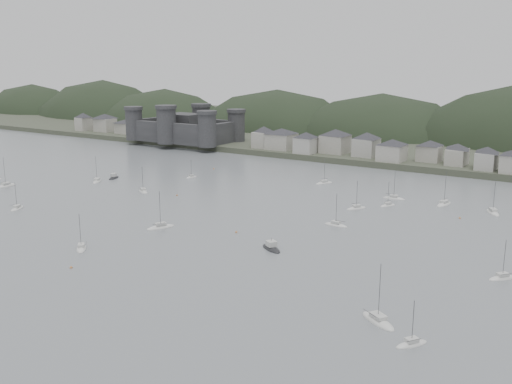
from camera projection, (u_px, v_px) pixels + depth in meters
The scene contains 10 objects.
ground at pixel (80, 277), 132.66m from camera, with size 900.00×900.00×0.00m, color slate.
far_shore_land at pixel (440, 137), 372.87m from camera, with size 900.00×250.00×3.00m, color #383D2D.
forested_ridge at pixel (435, 162), 352.24m from camera, with size 851.55×103.94×102.57m.
castle at pixel (184, 127), 341.02m from camera, with size 66.00×43.00×20.00m.
waterfront_town at pixel (485, 155), 253.18m from camera, with size 451.48×28.46×12.92m.
sailboat_lead at pixel (378, 321), 109.46m from camera, with size 9.48×7.45×12.72m.
moored_fleet at pixel (219, 206), 196.98m from camera, with size 232.85×157.73×12.87m.
motor_launch_near at pixel (271, 248), 152.10m from camera, with size 8.71×6.85×3.99m.
motor_launch_far at pixel (114, 178), 245.47m from camera, with size 5.27×8.03×3.81m.
mooring_buoys at pixel (223, 215), 185.50m from camera, with size 173.03×124.53×0.70m.
Camera 1 is at (102.95, -81.95, 48.64)m, focal length 40.01 mm.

